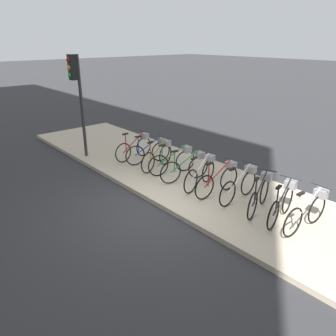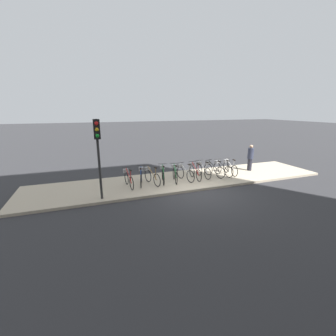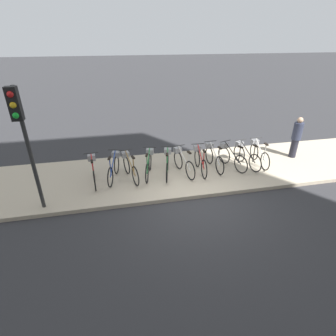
% 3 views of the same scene
% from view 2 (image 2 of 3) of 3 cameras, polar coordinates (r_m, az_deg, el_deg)
% --- Properties ---
extents(ground_plane, '(120.00, 120.00, 0.00)m').
position_cam_2_polar(ground_plane, '(10.64, 7.42, -5.93)').
color(ground_plane, '#2D2D30').
extents(sidewalk, '(15.77, 3.27, 0.12)m').
position_cam_2_polar(sidewalk, '(12.01, 3.85, -3.10)').
color(sidewalk, '#B7A88E').
rests_on(sidewalk, ground_plane).
extents(parked_bicycle_0, '(0.46, 1.51, 0.93)m').
position_cam_2_polar(parked_bicycle_0, '(10.90, -10.04, -2.54)').
color(parked_bicycle_0, black).
rests_on(parked_bicycle_0, sidewalk).
extents(parked_bicycle_1, '(0.54, 1.48, 0.93)m').
position_cam_2_polar(parked_bicycle_1, '(11.13, -6.85, -2.05)').
color(parked_bicycle_1, black).
rests_on(parked_bicycle_1, sidewalk).
extents(parked_bicycle_2, '(0.54, 1.48, 0.93)m').
position_cam_2_polar(parked_bicycle_2, '(11.17, -4.27, -1.92)').
color(parked_bicycle_2, black).
rests_on(parked_bicycle_2, sidewalk).
extents(parked_bicycle_3, '(0.55, 1.47, 0.93)m').
position_cam_2_polar(parked_bicycle_3, '(11.43, -1.28, -1.50)').
color(parked_bicycle_3, black).
rests_on(parked_bicycle_3, sidewalk).
extents(parked_bicycle_4, '(0.53, 1.48, 0.93)m').
position_cam_2_polar(parked_bicycle_4, '(11.55, 1.74, -1.31)').
color(parked_bicycle_4, black).
rests_on(parked_bicycle_4, sidewalk).
extents(parked_bicycle_5, '(0.50, 1.49, 0.93)m').
position_cam_2_polar(parked_bicycle_5, '(11.76, 4.14, -1.06)').
color(parked_bicycle_5, black).
rests_on(parked_bicycle_5, sidewalk).
extents(parked_bicycle_6, '(0.46, 1.51, 0.93)m').
position_cam_2_polar(parked_bicycle_6, '(12.03, 6.77, -0.76)').
color(parked_bicycle_6, black).
rests_on(parked_bicycle_6, sidewalk).
extents(parked_bicycle_7, '(0.46, 1.51, 0.93)m').
position_cam_2_polar(parked_bicycle_7, '(12.40, 8.71, -0.36)').
color(parked_bicycle_7, black).
rests_on(parked_bicycle_7, sidewalk).
extents(parked_bicycle_8, '(0.60, 1.46, 0.93)m').
position_cam_2_polar(parked_bicycle_8, '(12.63, 11.32, -0.20)').
color(parked_bicycle_8, black).
rests_on(parked_bicycle_8, sidewalk).
extents(parked_bicycle_9, '(0.48, 1.49, 0.93)m').
position_cam_2_polar(parked_bicycle_9, '(12.93, 13.48, 0.02)').
color(parked_bicycle_9, black).
rests_on(parked_bicycle_9, sidewalk).
extents(parked_bicycle_10, '(0.46, 1.51, 0.93)m').
position_cam_2_polar(parked_bicycle_10, '(13.28, 15.32, 0.29)').
color(parked_bicycle_10, black).
rests_on(parked_bicycle_10, sidewalk).
extents(pedestrian, '(0.34, 0.34, 1.56)m').
position_cam_2_polar(pedestrian, '(14.35, 20.17, 2.59)').
color(pedestrian, '#23232D').
rests_on(pedestrian, sidewalk).
extents(traffic_light, '(0.24, 0.40, 3.25)m').
position_cam_2_polar(traffic_light, '(9.14, -17.42, 6.09)').
color(traffic_light, '#2D2D2D').
rests_on(traffic_light, sidewalk).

